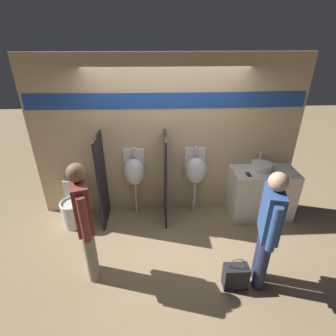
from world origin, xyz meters
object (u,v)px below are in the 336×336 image
Objects in this scene: toilet at (75,208)px; shopping_bag at (235,276)px; sink_basin at (262,166)px; person_in_vest at (85,219)px; cell_phone at (249,174)px; urinal_far at (195,171)px; person_with_lanyard at (268,228)px; urinal_near_counter at (134,172)px.

shopping_bag is (2.39, -1.42, -0.12)m from toilet.
person_in_vest is (-2.63, -1.24, -0.02)m from sink_basin.
cell_phone is (-0.27, -0.17, -0.06)m from sink_basin.
person_with_lanyard is (0.64, -1.56, 0.05)m from urinal_far.
cell_phone is at bearing -8.12° from urinal_near_counter.
person_in_vest is 2.19m from person_with_lanyard.
shopping_bag is at bearing -50.15° from urinal_near_counter.
shopping_bag is (0.32, -1.62, -0.67)m from urinal_far.
toilet is (-2.89, 0.06, -0.61)m from cell_phone.
cell_phone is 1.62m from shopping_bag.
shopping_bag is (-0.51, -1.36, -0.72)m from cell_phone.
urinal_far is (-0.83, 0.27, -0.05)m from cell_phone.
urinal_near_counter is 1.47× the size of toilet.
toilet is 1.79× the size of shopping_bag.
urinal_near_counter is at bearing 60.77° from person_with_lanyard.
shopping_bag is at bearing -116.88° from sink_basin.
cell_phone is 2.60m from person_in_vest.
person_with_lanyard reaches higher than shopping_bag.
sink_basin is 0.21× the size of person_with_lanyard.
sink_basin is at bearing -5.01° from urinal_far.
person_in_vest is at bearing 171.31° from shopping_bag.
urinal_near_counter is 2.22m from shopping_bag.
sink_basin is at bearing 63.12° from shopping_bag.
sink_basin is 1.88m from shopping_bag.
shopping_bag is at bearing -78.78° from urinal_far.
urinal_near_counter and urinal_far have the same top height.
cell_phone reaches higher than shopping_bag.
urinal_far is at bearing -66.21° from person_in_vest.
urinal_far is 0.75× the size of person_in_vest.
cell_phone is 2.96m from toilet.
sink_basin is at bearing -3.55° from person_with_lanyard.
cell_phone is at bearing -82.87° from person_in_vest.
sink_basin is 0.27× the size of urinal_near_counter.
urinal_near_counter reaches higher than toilet.
toilet is (-1.03, -0.20, -0.55)m from urinal_near_counter.
urinal_far reaches higher than cell_phone.
person_in_vest reaches higher than urinal_far.
urinal_near_counter is at bearing 129.85° from shopping_bag.
toilet is (-2.07, -0.20, -0.55)m from urinal_far.
toilet is 0.51× the size of person_in_vest.
urinal_far is at bearing 5.58° from toilet.
sink_basin is 3.23m from toilet.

